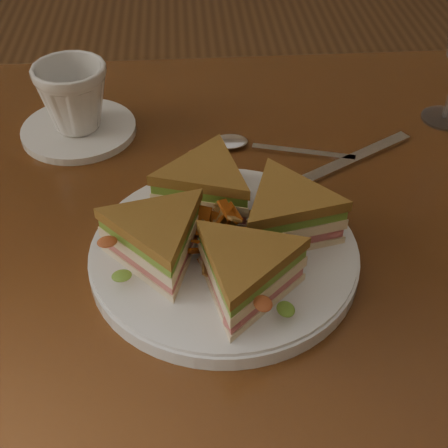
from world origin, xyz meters
name	(u,v)px	position (x,y,z in m)	size (l,w,h in m)	color
table	(248,283)	(0.00, 0.00, 0.65)	(1.20, 0.80, 0.75)	#3D1F0D
plate	(224,255)	(-0.03, -0.06, 0.76)	(0.27, 0.27, 0.02)	silver
sandwich_wedges	(224,228)	(-0.03, -0.06, 0.79)	(0.27, 0.27, 0.06)	#F7E1B6
crisps_mound	(224,231)	(-0.03, -0.06, 0.79)	(0.09, 0.09, 0.05)	#C15A18
spoon	(247,145)	(0.01, 0.14, 0.75)	(0.18, 0.07, 0.01)	silver
knife	(340,165)	(0.12, 0.10, 0.75)	(0.19, 0.12, 0.00)	silver
saucer	(79,130)	(-0.21, 0.19, 0.76)	(0.15, 0.15, 0.01)	silver
coffee_cup	(73,97)	(-0.21, 0.19, 0.80)	(0.09, 0.09, 0.09)	silver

